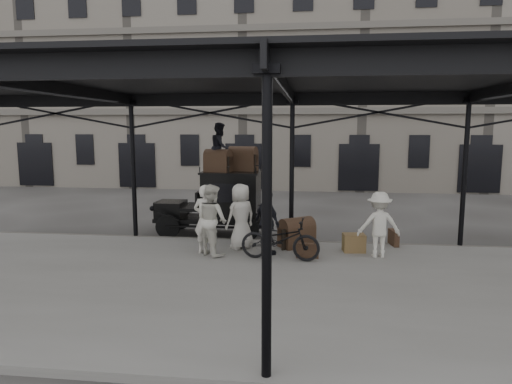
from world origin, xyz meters
TOP-DOWN VIEW (x-y plane):
  - ground at (0.00, 0.00)m, footprint 120.00×120.00m
  - platform at (0.00, -2.00)m, footprint 28.00×8.00m
  - canopy at (0.00, -1.72)m, footprint 22.50×9.00m
  - building_frontage at (0.00, 18.00)m, footprint 64.00×8.00m
  - taxi at (-2.35, 3.03)m, footprint 3.65×1.55m
  - porter_left at (-2.28, 0.26)m, footprint 0.78×0.60m
  - porter_midleft at (-2.09, 0.17)m, footprint 1.20×1.18m
  - porter_centre at (-1.40, 0.90)m, footprint 1.08×1.07m
  - porter_official at (-0.58, 0.36)m, footprint 1.00×1.09m
  - porter_right at (2.41, 0.49)m, footprint 1.20×0.76m
  - bicycle at (-0.20, -0.09)m, footprint 2.16×0.95m
  - porter_roof at (-2.38, 2.93)m, footprint 0.62×0.78m
  - steamer_trunk_roof_near at (-2.43, 2.78)m, footprint 0.94×0.70m
  - steamer_trunk_roof_far at (-1.68, 3.23)m, footprint 1.01×0.73m
  - steamer_trunk_platform at (0.19, 1.29)m, footprint 1.14×1.06m
  - wicker_hamper at (1.81, 0.94)m, footprint 0.65×0.51m
  - suitcase_upright at (3.04, 1.80)m, footprint 0.25×0.62m
  - suitcase_flat at (0.52, 0.13)m, footprint 0.60×0.16m

SIDE VIEW (x-z plane):
  - ground at x=0.00m, z-range 0.00..0.00m
  - platform at x=0.00m, z-range 0.00..0.15m
  - suitcase_flat at x=0.52m, z-range 0.15..0.55m
  - suitcase_upright at x=3.04m, z-range 0.15..0.60m
  - wicker_hamper at x=1.81m, z-range 0.15..0.65m
  - steamer_trunk_platform at x=0.19m, z-range 0.15..0.87m
  - bicycle at x=-0.20m, z-range 0.15..1.25m
  - porter_right at x=2.41m, z-range 0.15..1.92m
  - porter_official at x=-0.58m, z-range 0.15..1.94m
  - porter_centre at x=-1.40m, z-range 0.15..2.03m
  - porter_left at x=-2.28m, z-range 0.15..2.07m
  - porter_midleft at x=-2.09m, z-range 0.15..2.10m
  - taxi at x=-2.35m, z-range 0.11..2.29m
  - steamer_trunk_roof_near at x=-2.43m, z-range 2.18..2.79m
  - steamer_trunk_roof_far at x=-1.68m, z-range 2.18..2.85m
  - porter_roof at x=-2.38m, z-range 2.18..3.77m
  - canopy at x=0.00m, z-range 2.23..6.97m
  - building_frontage at x=0.00m, z-range 0.00..14.00m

